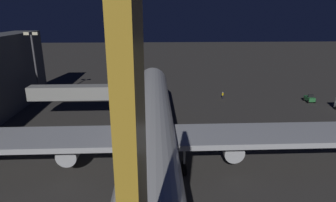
{
  "coord_description": "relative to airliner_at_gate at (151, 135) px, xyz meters",
  "views": [
    {
      "loc": [
        -0.66,
        40.39,
        19.9
      ],
      "look_at": [
        -3.0,
        -11.63,
        3.5
      ],
      "focal_mm": 30.1,
      "sensor_mm": 36.0,
      "label": 1
    }
  ],
  "objects": [
    {
      "name": "traffic_cone_nose_starboard",
      "position": [
        2.2,
        -30.06,
        -5.22
      ],
      "size": [
        0.36,
        0.36,
        0.55
      ],
      "primitive_type": "cone",
      "color": "orange",
      "rests_on": "ground_plane"
    },
    {
      "name": "ground_crew_near_nose_gear",
      "position": [
        -16.72,
        -32.3,
        -4.53
      ],
      "size": [
        0.4,
        0.4,
        1.76
      ],
      "color": "black",
      "rests_on": "ground_plane"
    },
    {
      "name": "traffic_cone_nose_port",
      "position": [
        -2.2,
        -30.06,
        -5.22
      ],
      "size": [
        0.36,
        0.36,
        0.55
      ],
      "primitive_type": "cone",
      "color": "orange",
      "rests_on": "ground_plane"
    },
    {
      "name": "ground_plane",
      "position": [
        -0.0,
        -8.43,
        -5.5
      ],
      "size": [
        320.0,
        320.0,
        0.0
      ],
      "primitive_type": "plane",
      "color": "#383533"
    },
    {
      "name": "airliner_at_gate",
      "position": [
        0.0,
        0.0,
        0.0
      ],
      "size": [
        59.64,
        63.07,
        20.31
      ],
      "color": "silver",
      "rests_on": "ground_plane"
    },
    {
      "name": "jet_bridge",
      "position": [
        11.14,
        -19.52,
        0.08
      ],
      "size": [
        20.58,
        3.4,
        7.11
      ],
      "color": "#9E9E99",
      "rests_on": "ground_plane"
    },
    {
      "name": "apron_floodlight_mast",
      "position": [
        25.5,
        -30.07,
        3.89
      ],
      "size": [
        2.9,
        0.5,
        15.98
      ],
      "color": "#59595E",
      "rests_on": "ground_plane"
    },
    {
      "name": "baggage_tug_spare",
      "position": [
        -36.34,
        -28.97,
        -4.72
      ],
      "size": [
        1.86,
        2.6,
        1.95
      ],
      "color": "#287038",
      "rests_on": "ground_plane"
    }
  ]
}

